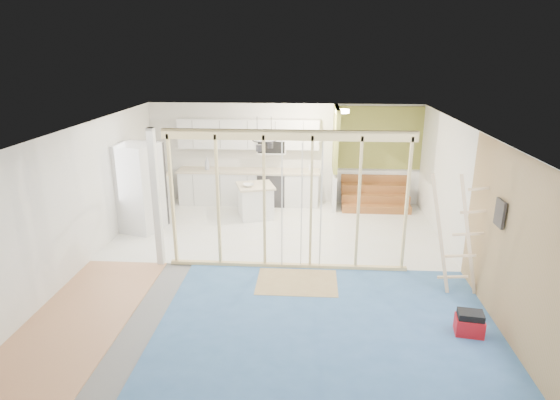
# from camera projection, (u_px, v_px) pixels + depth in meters

# --- Properties ---
(room) EXTENTS (7.01, 8.01, 2.61)m
(room) POSITION_uv_depth(u_px,v_px,m) (271.00, 201.00, 8.37)
(room) COLOR slate
(room) RESTS_ON ground
(floor_overlays) EXTENTS (7.00, 8.00, 0.03)m
(floor_overlays) POSITION_uv_depth(u_px,v_px,m) (275.00, 265.00, 8.82)
(floor_overlays) COLOR silver
(floor_overlays) RESTS_ON room
(stud_frame) EXTENTS (4.66, 0.14, 2.60)m
(stud_frame) POSITION_uv_depth(u_px,v_px,m) (259.00, 186.00, 8.30)
(stud_frame) COLOR #EDDA91
(stud_frame) RESTS_ON room
(base_cabinets) EXTENTS (4.45, 2.24, 0.93)m
(base_cabinets) POSITION_uv_depth(u_px,v_px,m) (220.00, 190.00, 11.92)
(base_cabinets) COLOR silver
(base_cabinets) RESTS_ON room
(upper_cabinets) EXTENTS (3.60, 0.41, 0.85)m
(upper_cabinets) POSITION_uv_depth(u_px,v_px,m) (251.00, 135.00, 11.89)
(upper_cabinets) COLOR silver
(upper_cabinets) RESTS_ON room
(green_partition) EXTENTS (2.25, 1.51, 2.60)m
(green_partition) POSITION_uv_depth(u_px,v_px,m) (364.00, 172.00, 11.82)
(green_partition) COLOR olive
(green_partition) RESTS_ON room
(pot_rack) EXTENTS (0.52, 0.52, 0.72)m
(pot_rack) POSITION_uv_depth(u_px,v_px,m) (264.00, 143.00, 9.97)
(pot_rack) COLOR black
(pot_rack) RESTS_ON room
(sheathing_panel) EXTENTS (0.02, 4.00, 2.60)m
(sheathing_panel) POSITION_uv_depth(u_px,v_px,m) (517.00, 253.00, 6.25)
(sheathing_panel) COLOR #AB7D5D
(sheathing_panel) RESTS_ON room
(electrical_panel) EXTENTS (0.04, 0.30, 0.40)m
(electrical_panel) POSITION_uv_depth(u_px,v_px,m) (500.00, 213.00, 6.72)
(electrical_panel) COLOR #353439
(electrical_panel) RESTS_ON room
(ceiling_light) EXTENTS (0.32, 0.32, 0.08)m
(ceiling_light) POSITION_uv_depth(u_px,v_px,m) (342.00, 111.00, 10.75)
(ceiling_light) COLOR #FFEABF
(ceiling_light) RESTS_ON room
(fridge) EXTENTS (1.06, 1.03, 1.97)m
(fridge) POSITION_uv_depth(u_px,v_px,m) (138.00, 188.00, 10.29)
(fridge) COLOR silver
(fridge) RESTS_ON room
(island) EXTENTS (1.04, 1.04, 0.82)m
(island) POSITION_uv_depth(u_px,v_px,m) (256.00, 201.00, 11.25)
(island) COLOR white
(island) RESTS_ON room
(bowl) EXTENTS (0.31, 0.31, 0.06)m
(bowl) POSITION_uv_depth(u_px,v_px,m) (248.00, 185.00, 10.98)
(bowl) COLOR silver
(bowl) RESTS_ON island
(soap_bottle_a) EXTENTS (0.13, 0.13, 0.33)m
(soap_bottle_a) POSITION_uv_depth(u_px,v_px,m) (207.00, 164.00, 12.03)
(soap_bottle_a) COLOR #A8ADBC
(soap_bottle_a) RESTS_ON base_cabinets
(soap_bottle_b) EXTENTS (0.10, 0.10, 0.20)m
(soap_bottle_b) POSITION_uv_depth(u_px,v_px,m) (311.00, 166.00, 12.03)
(soap_bottle_b) COLOR white
(soap_bottle_b) RESTS_ON base_cabinets
(toolbox) EXTENTS (0.42, 0.34, 0.37)m
(toolbox) POSITION_uv_depth(u_px,v_px,m) (469.00, 324.00, 6.64)
(toolbox) COLOR #B11016
(toolbox) RESTS_ON room
(ladder) EXTENTS (1.07, 0.19, 2.02)m
(ladder) POSITION_uv_depth(u_px,v_px,m) (458.00, 235.00, 7.56)
(ladder) COLOR beige
(ladder) RESTS_ON room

